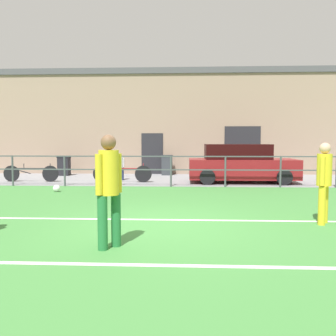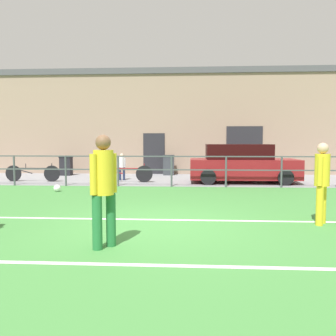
{
  "view_description": "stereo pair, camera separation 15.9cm",
  "coord_description": "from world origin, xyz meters",
  "px_view_note": "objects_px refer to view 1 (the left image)",
  "views": [
    {
      "loc": [
        0.53,
        -7.01,
        1.66
      ],
      "look_at": [
        -0.03,
        4.45,
        0.81
      ],
      "focal_mm": 37.79,
      "sensor_mm": 36.0,
      "label": 1
    },
    {
      "loc": [
        0.69,
        -7.0,
        1.66
      ],
      "look_at": [
        -0.03,
        4.45,
        0.81
      ],
      "focal_mm": 37.79,
      "sensor_mm": 36.0,
      "label": 2
    }
  ],
  "objects_px": {
    "parked_car_red": "(241,164)",
    "trash_bin_1": "(64,166)",
    "soccer_ball_spare": "(57,188)",
    "player_winger": "(109,184)",
    "bicycle_parked_2": "(122,173)",
    "bicycle_parked_1": "(31,173)",
    "player_striker": "(324,178)",
    "spectator_child": "(121,165)",
    "trash_bin_0": "(167,165)"
  },
  "relations": [
    {
      "from": "player_striker",
      "to": "spectator_child",
      "type": "bearing_deg",
      "value": 67.93
    },
    {
      "from": "spectator_child",
      "to": "trash_bin_0",
      "type": "bearing_deg",
      "value": -149.52
    },
    {
      "from": "bicycle_parked_1",
      "to": "trash_bin_1",
      "type": "bearing_deg",
      "value": 80.76
    },
    {
      "from": "player_winger",
      "to": "parked_car_red",
      "type": "distance_m",
      "value": 9.65
    },
    {
      "from": "player_winger",
      "to": "trash_bin_1",
      "type": "bearing_deg",
      "value": -117.93
    },
    {
      "from": "trash_bin_0",
      "to": "trash_bin_1",
      "type": "relative_size",
      "value": 1.05
    },
    {
      "from": "soccer_ball_spare",
      "to": "parked_car_red",
      "type": "xyz_separation_m",
      "value": [
        6.53,
        2.91,
        0.64
      ]
    },
    {
      "from": "soccer_ball_spare",
      "to": "trash_bin_0",
      "type": "distance_m",
      "value": 6.86
    },
    {
      "from": "bicycle_parked_1",
      "to": "bicycle_parked_2",
      "type": "relative_size",
      "value": 0.96
    },
    {
      "from": "trash_bin_1",
      "to": "player_striker",
      "type": "bearing_deg",
      "value": -48.14
    },
    {
      "from": "parked_car_red",
      "to": "trash_bin_0",
      "type": "xyz_separation_m",
      "value": [
        -3.15,
        3.04,
        -0.23
      ]
    },
    {
      "from": "player_winger",
      "to": "bicycle_parked_2",
      "type": "xyz_separation_m",
      "value": [
        -1.39,
        8.82,
        -0.63
      ]
    },
    {
      "from": "bicycle_parked_1",
      "to": "trash_bin_1",
      "type": "relative_size",
      "value": 2.43
    },
    {
      "from": "player_striker",
      "to": "player_winger",
      "type": "relative_size",
      "value": 0.93
    },
    {
      "from": "spectator_child",
      "to": "trash_bin_0",
      "type": "xyz_separation_m",
      "value": [
        1.86,
        2.49,
        -0.15
      ]
    },
    {
      "from": "player_striker",
      "to": "trash_bin_0",
      "type": "distance_m",
      "value": 10.88
    },
    {
      "from": "parked_car_red",
      "to": "trash_bin_1",
      "type": "height_order",
      "value": "parked_car_red"
    },
    {
      "from": "bicycle_parked_2",
      "to": "trash_bin_1",
      "type": "relative_size",
      "value": 2.54
    },
    {
      "from": "soccer_ball_spare",
      "to": "bicycle_parked_1",
      "type": "xyz_separation_m",
      "value": [
        -2.08,
        2.72,
        0.25
      ]
    },
    {
      "from": "parked_car_red",
      "to": "soccer_ball_spare",
      "type": "bearing_deg",
      "value": -155.97
    },
    {
      "from": "player_striker",
      "to": "trash_bin_0",
      "type": "height_order",
      "value": "player_striker"
    },
    {
      "from": "spectator_child",
      "to": "bicycle_parked_1",
      "type": "height_order",
      "value": "spectator_child"
    },
    {
      "from": "soccer_ball_spare",
      "to": "bicycle_parked_2",
      "type": "height_order",
      "value": "bicycle_parked_2"
    },
    {
      "from": "soccer_ball_spare",
      "to": "bicycle_parked_1",
      "type": "bearing_deg",
      "value": 127.45
    },
    {
      "from": "soccer_ball_spare",
      "to": "bicycle_parked_2",
      "type": "bearing_deg",
      "value": 57.76
    },
    {
      "from": "spectator_child",
      "to": "bicycle_parked_2",
      "type": "height_order",
      "value": "spectator_child"
    },
    {
      "from": "player_striker",
      "to": "trash_bin_1",
      "type": "relative_size",
      "value": 1.73
    },
    {
      "from": "player_winger",
      "to": "parked_car_red",
      "type": "bearing_deg",
      "value": -161.06
    },
    {
      "from": "parked_car_red",
      "to": "player_winger",
      "type": "bearing_deg",
      "value": -110.82
    },
    {
      "from": "player_striker",
      "to": "bicycle_parked_1",
      "type": "xyz_separation_m",
      "value": [
        -9.16,
        6.99,
        -0.57
      ]
    },
    {
      "from": "player_winger",
      "to": "parked_car_red",
      "type": "xyz_separation_m",
      "value": [
        3.43,
        9.02,
        -0.25
      ]
    },
    {
      "from": "player_winger",
      "to": "bicycle_parked_2",
      "type": "height_order",
      "value": "player_winger"
    },
    {
      "from": "player_striker",
      "to": "bicycle_parked_1",
      "type": "bearing_deg",
      "value": 84.88
    },
    {
      "from": "spectator_child",
      "to": "bicycle_parked_2",
      "type": "xyz_separation_m",
      "value": [
        0.19,
        -0.74,
        -0.3
      ]
    },
    {
      "from": "player_striker",
      "to": "player_winger",
      "type": "height_order",
      "value": "player_winger"
    },
    {
      "from": "player_winger",
      "to": "soccer_ball_spare",
      "type": "bearing_deg",
      "value": -113.26
    },
    {
      "from": "soccer_ball_spare",
      "to": "player_winger",
      "type": "bearing_deg",
      "value": -63.02
    },
    {
      "from": "player_striker",
      "to": "trash_bin_1",
      "type": "xyz_separation_m",
      "value": [
        -8.72,
        9.73,
        -0.43
      ]
    },
    {
      "from": "soccer_ball_spare",
      "to": "trash_bin_1",
      "type": "bearing_deg",
      "value": 106.69
    },
    {
      "from": "soccer_ball_spare",
      "to": "bicycle_parked_2",
      "type": "relative_size",
      "value": 0.1
    },
    {
      "from": "player_striker",
      "to": "bicycle_parked_1",
      "type": "relative_size",
      "value": 0.71
    },
    {
      "from": "soccer_ball_spare",
      "to": "trash_bin_0",
      "type": "relative_size",
      "value": 0.23
    },
    {
      "from": "player_winger",
      "to": "soccer_ball_spare",
      "type": "height_order",
      "value": "player_winger"
    },
    {
      "from": "player_striker",
      "to": "parked_car_red",
      "type": "height_order",
      "value": "player_striker"
    },
    {
      "from": "spectator_child",
      "to": "trash_bin_1",
      "type": "relative_size",
      "value": 1.21
    },
    {
      "from": "soccer_ball_spare",
      "to": "parked_car_red",
      "type": "bearing_deg",
      "value": 24.03
    },
    {
      "from": "bicycle_parked_1",
      "to": "trash_bin_0",
      "type": "relative_size",
      "value": 2.32
    },
    {
      "from": "soccer_ball_spare",
      "to": "spectator_child",
      "type": "height_order",
      "value": "spectator_child"
    },
    {
      "from": "player_winger",
      "to": "trash_bin_0",
      "type": "xyz_separation_m",
      "value": [
        0.28,
        12.05,
        -0.49
      ]
    },
    {
      "from": "player_striker",
      "to": "trash_bin_0",
      "type": "relative_size",
      "value": 1.66
    }
  ]
}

